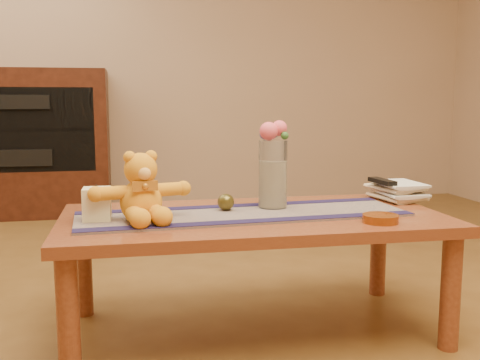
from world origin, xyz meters
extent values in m
plane|color=brown|center=(0.00, 0.00, 0.00)|extent=(5.50, 5.50, 0.00)
plane|color=tan|center=(0.00, 2.75, 1.35)|extent=(5.50, 0.00, 5.50)
cube|color=maroon|center=(0.00, 0.00, 0.43)|extent=(1.40, 0.70, 0.04)
cylinder|color=maroon|center=(-0.64, -0.29, 0.21)|extent=(0.07, 0.07, 0.41)
cylinder|color=maroon|center=(0.64, -0.29, 0.21)|extent=(0.07, 0.07, 0.41)
cylinder|color=maroon|center=(-0.64, 0.29, 0.21)|extent=(0.07, 0.07, 0.41)
cylinder|color=maroon|center=(0.64, 0.29, 0.21)|extent=(0.07, 0.07, 0.41)
cube|color=#171C43|center=(-0.04, -0.01, 0.45)|extent=(1.22, 0.42, 0.01)
cube|color=#181238|center=(-0.03, -0.15, 0.46)|extent=(1.20, 0.13, 0.00)
cube|color=#181238|center=(-0.05, 0.14, 0.46)|extent=(1.20, 0.13, 0.00)
cube|color=beige|center=(-0.56, -0.02, 0.51)|extent=(0.10, 0.10, 0.11)
cylinder|color=black|center=(-0.56, -0.02, 0.58)|extent=(0.00, 0.00, 0.01)
cylinder|color=silver|center=(0.09, 0.08, 0.59)|extent=(0.11, 0.11, 0.26)
cylinder|color=beige|center=(0.09, 0.08, 0.55)|extent=(0.09, 0.09, 0.18)
sphere|color=#F05469|center=(0.07, 0.07, 0.75)|extent=(0.07, 0.07, 0.07)
sphere|color=#F05469|center=(0.12, 0.09, 0.76)|extent=(0.06, 0.06, 0.06)
sphere|color=#5558B8|center=(0.10, 0.12, 0.75)|extent=(0.04, 0.04, 0.04)
sphere|color=#5558B8|center=(0.06, 0.10, 0.74)|extent=(0.04, 0.04, 0.04)
sphere|color=#33662D|center=(0.13, 0.06, 0.74)|extent=(0.03, 0.03, 0.03)
sphere|color=#473E17|center=(-0.09, 0.06, 0.49)|extent=(0.08, 0.08, 0.06)
imported|color=beige|center=(0.58, 0.17, 0.46)|extent=(0.20, 0.24, 0.02)
imported|color=beige|center=(0.59, 0.17, 0.48)|extent=(0.17, 0.23, 0.02)
imported|color=beige|center=(0.58, 0.17, 0.50)|extent=(0.21, 0.25, 0.02)
imported|color=beige|center=(0.59, 0.17, 0.52)|extent=(0.17, 0.23, 0.02)
cube|color=black|center=(0.58, 0.16, 0.54)|extent=(0.06, 0.16, 0.02)
cylinder|color=#BF5914|center=(0.40, -0.22, 0.46)|extent=(0.15, 0.15, 0.03)
cube|color=black|center=(-1.20, 2.48, 0.55)|extent=(1.20, 0.50, 1.10)
cube|color=black|center=(-1.20, 2.25, 0.66)|extent=(1.02, 0.03, 0.61)
cube|color=black|center=(-1.20, 2.33, 0.66)|extent=(1.02, 0.20, 0.02)
cube|color=black|center=(-1.20, 2.35, 0.86)|extent=(0.42, 0.28, 0.10)
cube|color=black|center=(-1.20, 2.35, 0.46)|extent=(0.42, 0.28, 0.12)
camera|label=1|loc=(-0.44, -1.99, 0.87)|focal=42.00mm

